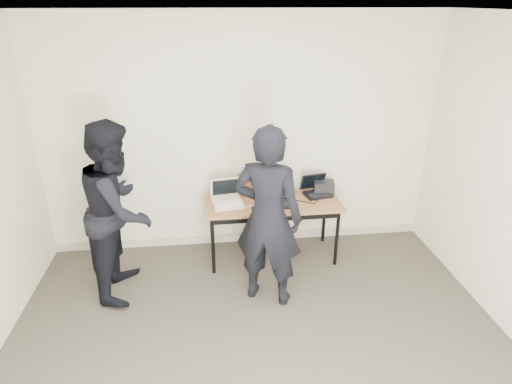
{
  "coord_description": "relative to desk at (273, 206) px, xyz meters",
  "views": [
    {
      "loc": [
        -0.36,
        -2.42,
        2.78
      ],
      "look_at": [
        0.1,
        1.6,
        0.95
      ],
      "focal_mm": 30.0,
      "sensor_mm": 36.0,
      "label": 1
    }
  ],
  "objects": [
    {
      "name": "room",
      "position": [
        -0.32,
        -1.84,
        0.69
      ],
      "size": [
        4.6,
        4.6,
        2.8
      ],
      "color": "#3F3A30",
      "rests_on": "ground"
    },
    {
      "name": "desk",
      "position": [
        0.0,
        0.0,
        0.0
      ],
      "size": [
        1.5,
        0.66,
        0.72
      ],
      "rotation": [
        0.0,
        0.0,
        0.01
      ],
      "color": "brown",
      "rests_on": "ground"
    },
    {
      "name": "laptop_beige",
      "position": [
        -0.51,
        -0.0,
        0.11
      ],
      "size": [
        0.37,
        0.36,
        0.26
      ],
      "rotation": [
        0.0,
        0.0,
        0.15
      ],
      "color": "#C2B79B",
      "rests_on": "desk"
    },
    {
      "name": "laptop_center",
      "position": [
        0.02,
        -0.03,
        0.12
      ],
      "size": [
        0.34,
        0.33,
        0.25
      ],
      "rotation": [
        0.0,
        0.0,
        -0.06
      ],
      "color": "black",
      "rests_on": "desk"
    },
    {
      "name": "laptop_right",
      "position": [
        0.52,
        0.14,
        0.11
      ],
      "size": [
        0.35,
        0.34,
        0.22
      ],
      "rotation": [
        0.0,
        0.0,
        0.2
      ],
      "color": "black",
      "rests_on": "desk"
    },
    {
      "name": "leather_satchel",
      "position": [
        -0.18,
        0.23,
        0.19
      ],
      "size": [
        0.38,
        0.23,
        0.25
      ],
      "rotation": [
        0.0,
        0.0,
        0.14
      ],
      "color": "brown",
      "rests_on": "desk"
    },
    {
      "name": "tissue",
      "position": [
        -0.15,
        0.23,
        0.34
      ],
      "size": [
        0.15,
        0.12,
        0.08
      ],
      "primitive_type": "ellipsoid",
      "rotation": [
        0.0,
        0.0,
        -0.16
      ],
      "color": "white",
      "rests_on": "leather_satchel"
    },
    {
      "name": "equipment_box",
      "position": [
        0.63,
        0.19,
        0.12
      ],
      "size": [
        0.26,
        0.23,
        0.13
      ],
      "primitive_type": "cube",
      "rotation": [
        0.0,
        0.0,
        -0.17
      ],
      "color": "black",
      "rests_on": "desk"
    },
    {
      "name": "power_brick",
      "position": [
        -0.22,
        -0.17,
        0.07
      ],
      "size": [
        0.07,
        0.05,
        0.03
      ],
      "primitive_type": "cube",
      "rotation": [
        0.0,
        0.0,
        -0.05
      ],
      "color": "black",
      "rests_on": "desk"
    },
    {
      "name": "cables",
      "position": [
        0.05,
        -0.0,
        0.06
      ],
      "size": [
        1.15,
        0.41,
        0.01
      ],
      "rotation": [
        0.0,
        0.0,
        -0.07
      ],
      "color": "black",
      "rests_on": "desk"
    },
    {
      "name": "person_typist",
      "position": [
        -0.16,
        -0.74,
        0.24
      ],
      "size": [
        0.78,
        0.66,
        1.81
      ],
      "primitive_type": "imported",
      "rotation": [
        0.0,
        0.0,
        2.73
      ],
      "color": "black",
      "rests_on": "ground"
    },
    {
      "name": "person_observer",
      "position": [
        -1.59,
        -0.39,
        0.24
      ],
      "size": [
        0.74,
        0.92,
        1.8
      ],
      "primitive_type": "imported",
      "rotation": [
        0.0,
        0.0,
        1.5
      ],
      "color": "black",
      "rests_on": "ground"
    },
    {
      "name": "baseboard",
      "position": [
        -0.32,
        0.39,
        -0.61
      ],
      "size": [
        4.5,
        0.03,
        0.1
      ],
      "primitive_type": "cube",
      "color": "#ABA38E",
      "rests_on": "ground"
    }
  ]
}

